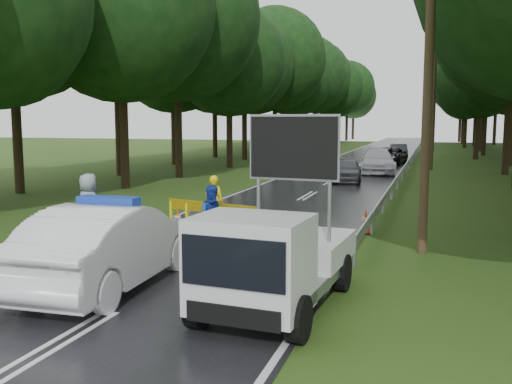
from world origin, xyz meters
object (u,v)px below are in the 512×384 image
at_px(police_sedan, 110,246).
at_px(queue_car_third, 389,156).
at_px(queue_car_first, 347,170).
at_px(queue_car_second, 377,161).
at_px(barrier, 212,213).
at_px(queue_car_fourth, 399,151).
at_px(officer, 214,202).
at_px(civilian, 214,218).
at_px(work_truck, 273,260).

relative_size(police_sedan, queue_car_third, 1.12).
bearing_deg(queue_car_first, queue_car_third, 78.65).
bearing_deg(queue_car_third, queue_car_second, -84.36).
bearing_deg(queue_car_second, barrier, -102.49).
distance_m(queue_car_third, queue_car_fourth, 6.76).
bearing_deg(officer, civilian, 113.06).
height_order(civilian, queue_car_second, civilian).
distance_m(barrier, officer, 2.81).
distance_m(police_sedan, officer, 6.70).
bearing_deg(barrier, queue_car_second, 100.20).
xyz_separation_m(officer, queue_car_fourth, (3.58, 35.33, -0.19)).
bearing_deg(barrier, queue_car_third, 101.21).
distance_m(police_sedan, queue_car_fourth, 42.15).
bearing_deg(queue_car_second, queue_car_first, -107.46).
relative_size(officer, queue_car_second, 0.31).
relative_size(police_sedan, queue_car_second, 0.98).
xyz_separation_m(barrier, queue_car_third, (2.29, 31.21, -0.27)).
xyz_separation_m(barrier, queue_car_fourth, (2.60, 37.96, -0.28)).
bearing_deg(queue_car_third, queue_car_fourth, 94.11).
height_order(work_truck, officer, work_truck).
xyz_separation_m(queue_car_first, queue_car_third, (1.23, 13.77, -0.01)).
xyz_separation_m(police_sedan, queue_car_third, (2.91, 35.28, -0.21)).
distance_m(police_sedan, barrier, 4.11).
distance_m(officer, civilian, 3.20).
bearing_deg(queue_car_second, queue_car_fourth, 80.87).
height_order(officer, queue_car_third, officer).
relative_size(queue_car_second, queue_car_third, 1.14).
xyz_separation_m(police_sedan, queue_car_second, (2.76, 27.51, -0.08)).
bearing_deg(barrier, police_sedan, -83.25).
bearing_deg(queue_car_second, police_sedan, -103.00).
bearing_deg(queue_car_second, work_truck, -95.51).
xyz_separation_m(work_truck, queue_car_first, (-1.94, 21.97, -0.27)).
bearing_deg(queue_car_third, barrier, -87.43).
bearing_deg(officer, queue_car_third, -94.85).
height_order(barrier, queue_car_first, queue_car_first).
bearing_deg(police_sedan, queue_car_first, -97.01).
xyz_separation_m(police_sedan, officer, (-0.35, 6.69, -0.02)).
height_order(police_sedan, civilian, police_sedan).
distance_m(police_sedan, civilian, 3.81).
xyz_separation_m(police_sedan, civilian, (0.81, 3.72, 0.01)).
bearing_deg(work_truck, police_sedan, 176.87).
bearing_deg(queue_car_fourth, queue_car_third, -99.82).
xyz_separation_m(barrier, queue_car_first, (1.06, 17.44, -0.26)).
bearing_deg(queue_car_fourth, queue_car_first, -101.47).
height_order(police_sedan, officer, police_sedan).
bearing_deg(civilian, queue_car_first, 56.45).
height_order(officer, queue_car_first, officer).
relative_size(work_truck, queue_car_second, 0.84).
xyz_separation_m(police_sedan, work_truck, (3.62, -0.47, 0.08)).
xyz_separation_m(officer, queue_car_first, (2.03, 14.81, -0.17)).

